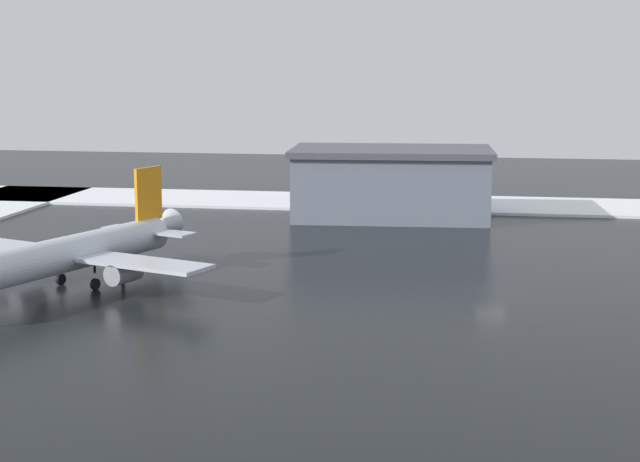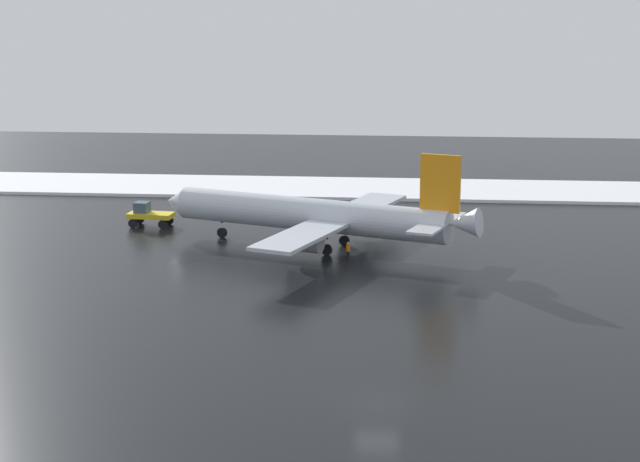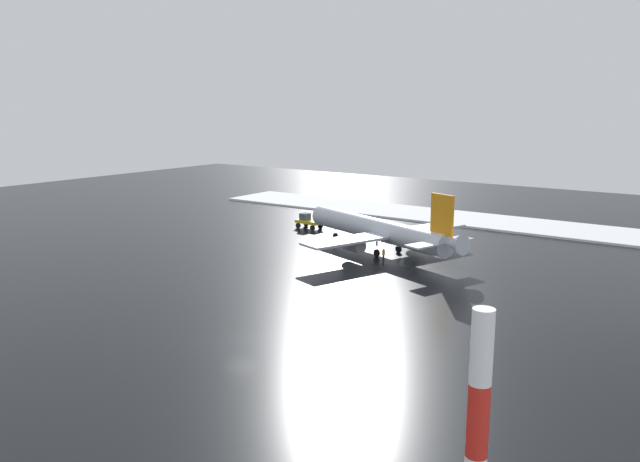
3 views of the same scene
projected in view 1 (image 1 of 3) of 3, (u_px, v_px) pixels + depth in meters
The scene contains 5 objects.
ground_plane at pixel (491, 289), 85.09m from camera, with size 240.00×240.00×0.00m, color black.
snow_bank_far at pixel (487, 205), 133.69m from camera, with size 152.00×16.00×0.37m, color white.
airplane_distant_tail at pixel (61, 255), 83.58m from camera, with size 26.47×31.34×9.63m.
ground_crew_beside_wing at pixel (123, 275), 86.38m from camera, with size 0.36×0.36×1.71m.
cargo_hangar at pixel (391, 183), 123.44m from camera, with size 25.90×16.55×8.80m.
Camera 1 is at (1.53, 84.28, 19.53)m, focal length 55.00 mm.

